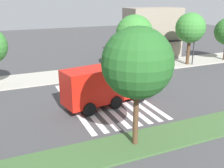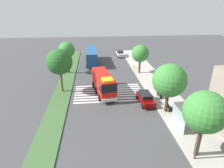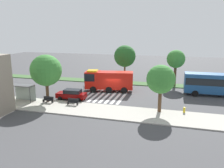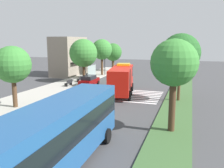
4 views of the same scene
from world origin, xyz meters
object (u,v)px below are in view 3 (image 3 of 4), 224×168
Objects in this scene: median_tree_far_west at (176,59)px; fire_hydrant at (184,110)px; bus_stop_shelter at (24,89)px; bench_west_of_shelter at (73,102)px; median_tree_west at (125,56)px; parked_car_mid at (72,94)px; fire_truck at (107,80)px; transit_bus at (222,83)px; sidewalk_tree_west at (46,70)px; bench_near_shelter at (48,100)px; sidewalk_tree_far_west at (161,79)px.

median_tree_far_west is 9.65× the size of fire_hydrant.
bench_west_of_shelter is at bearing -179.98° from bus_stop_shelter.
bus_stop_shelter is at bearing 2.45° from fire_hydrant.
bus_stop_shelter is 5.00× the size of fire_hydrant.
median_tree_west is 19.37m from fire_hydrant.
parked_car_mid is 20.58m from median_tree_far_west.
fire_truck is 1.89× the size of parked_car_mid.
bus_stop_shelter is at bearing 19.84° from parked_car_mid.
transit_bus is 1.57× the size of median_tree_west.
bus_stop_shelter is 4.70m from sidewalk_tree_west.
sidewalk_tree_west is 19.87m from fire_hydrant.
median_tree_far_west is (-11.25, -7.10, 3.10)m from fire_truck.
fire_hydrant is (-16.55, 1.70, -0.36)m from parked_car_mid.
fire_hydrant is at bearing -177.04° from bench_near_shelter.
bus_stop_shelter reaches higher than fire_hydrant.
sidewalk_tree_far_west is 16.28m from sidewalk_tree_west.
fire_hydrant is at bearing 126.70° from median_tree_west.
median_tree_west reaches higher than sidewalk_tree_west.
fire_truck is 1.29× the size of median_tree_far_west.
fire_hydrant is at bearing 137.91° from fire_truck.
median_tree_far_west is at bearing -139.12° from sidewalk_tree_west.
sidewalk_tree_west reaches higher than sidewalk_tree_far_west.
bench_near_shelter is 4.25m from sidewalk_tree_west.
bench_near_shelter is 2.29× the size of fire_hydrant.
sidewalk_tree_far_west reaches higher than bench_near_shelter.
bench_near_shelter is at bearing -179.97° from bus_stop_shelter.
bus_stop_shelter is at bearing -160.50° from transit_bus.
median_tree_far_west reaches higher than sidewalk_tree_far_west.
median_tree_far_west reaches higher than bench_near_shelter.
transit_bus is at bearing 176.03° from fire_truck.
bench_west_of_shelter is (-7.92, -0.00, -1.30)m from bus_stop_shelter.
fire_truck is at bearing -174.98° from transit_bus.
transit_bus is 3.32× the size of bus_stop_shelter.
transit_bus is at bearing -159.33° from bus_stop_shelter.
parked_car_mid is at bearing -161.04° from transit_bus.
bench_west_of_shelter is at bearing 115.26° from parked_car_mid.
bench_west_of_shelter is 21.53m from median_tree_far_west.
fire_truck is at bearing 77.97° from median_tree_west.
transit_bus is at bearing -157.58° from sidewalk_tree_west.
median_tree_west reaches higher than bench_west_of_shelter.
median_tree_far_west reaches higher than bench_west_of_shelter.
fire_hydrant is at bearing -177.55° from bus_stop_shelter.
sidewalk_tree_west is at bearing 62.16° from median_tree_west.
transit_bus is 9.43m from median_tree_far_west.
transit_bus is at bearing 163.46° from median_tree_west.
parked_car_mid is at bearing 68.09° from median_tree_west.
bus_stop_shelter reaches higher than bench_west_of_shelter.
sidewalk_tree_west is (-3.66, -0.49, 2.91)m from bus_stop_shelter.
parked_car_mid is at bearing -142.19° from sidewalk_tree_west.
median_tree_west is (17.10, -5.08, 3.28)m from transit_bus.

